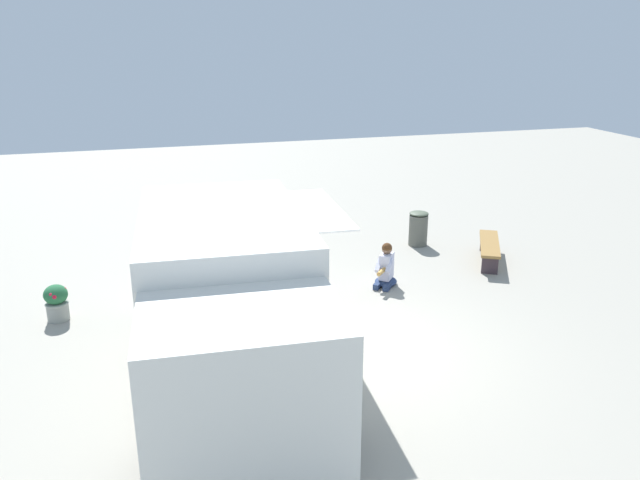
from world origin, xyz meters
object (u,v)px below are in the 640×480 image
at_px(person_customer, 386,269).
at_px(trash_bin, 418,228).
at_px(planter_flowering_near, 57,302).
at_px(food_truck, 229,312).
at_px(planter_flowering_far, 245,259).
at_px(plaza_bench, 489,247).

height_order(person_customer, trash_bin, person_customer).
distance_m(planter_flowering_near, trash_bin, 8.13).
distance_m(food_truck, person_customer, 4.68).
relative_size(food_truck, trash_bin, 6.58).
bearing_deg(person_customer, trash_bin, 141.80).
bearing_deg(food_truck, trash_bin, 134.25).
distance_m(food_truck, planter_flowering_near, 4.14).
height_order(food_truck, trash_bin, food_truck).
distance_m(planter_flowering_near, planter_flowering_far, 3.70).
bearing_deg(planter_flowering_near, person_customer, 88.89).
height_order(planter_flowering_far, trash_bin, trash_bin).
xyz_separation_m(planter_flowering_far, plaza_bench, (0.59, 5.37, -0.05)).
relative_size(person_customer, planter_flowering_near, 1.35).
bearing_deg(food_truck, person_customer, 129.80).
height_order(person_customer, planter_flowering_near, person_customer).
distance_m(person_customer, planter_flowering_near, 6.19).
bearing_deg(trash_bin, person_customer, -38.20).
distance_m(planter_flowering_far, trash_bin, 4.43).
bearing_deg(person_customer, food_truck, -50.20).
xyz_separation_m(planter_flowering_near, plaza_bench, (-0.51, 8.90, 0.01)).
relative_size(food_truck, planter_flowering_near, 8.31).
bearing_deg(plaza_bench, food_truck, -60.19).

